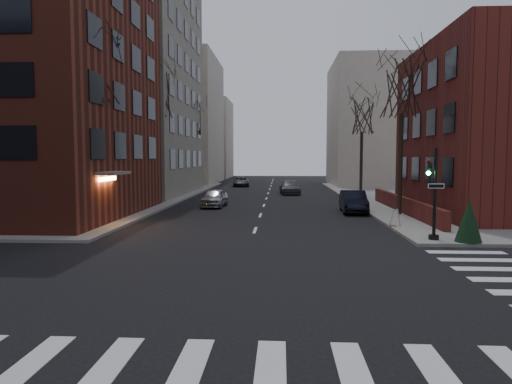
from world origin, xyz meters
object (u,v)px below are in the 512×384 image
(sandwich_board, at_px, (395,217))
(car_lane_silver, at_px, (214,198))
(tree_left_a, at_px, (98,71))
(streetlamp_far, at_px, (200,153))
(evergreen_shrub, at_px, (469,220))
(traffic_signal, at_px, (433,199))
(streetlamp_near, at_px, (151,150))
(tree_right_a, at_px, (402,88))
(parked_sedan, at_px, (353,202))
(car_lane_far, at_px, (241,182))
(car_lane_gray, at_px, (290,187))
(tree_right_b, at_px, (362,116))
(tree_left_c, at_px, (191,119))
(tree_left_b, at_px, (157,93))

(sandwich_board, bearing_deg, car_lane_silver, 159.49)
(tree_left_a, height_order, car_lane_silver, tree_left_a)
(streetlamp_far, distance_m, evergreen_shrub, 37.92)
(traffic_signal, xyz_separation_m, streetlamp_near, (-16.14, 13.01, 2.33))
(tree_right_a, xyz_separation_m, parked_sedan, (-2.60, 1.82, -7.29))
(car_lane_far, bearing_deg, car_lane_gray, -67.92)
(car_lane_far, bearing_deg, tree_left_a, -103.47)
(traffic_signal, relative_size, streetlamp_far, 0.64)
(sandwich_board, distance_m, evergreen_shrub, 4.88)
(tree_right_b, xyz_separation_m, streetlamp_far, (-17.00, 10.00, -3.35))
(tree_right_a, height_order, car_lane_far, tree_right_a)
(tree_left_a, xyz_separation_m, streetlamp_far, (0.60, 28.00, -4.23))
(tree_right_a, bearing_deg, car_lane_gray, 111.04)
(streetlamp_far, relative_size, car_lane_far, 1.43)
(streetlamp_near, bearing_deg, tree_left_c, 91.91)
(parked_sedan, height_order, evergreen_shrub, evergreen_shrub)
(tree_right_b, xyz_separation_m, car_lane_gray, (-6.59, 3.13, -6.90))
(tree_left_b, relative_size, tree_left_c, 1.11)
(tree_left_b, relative_size, tree_right_b, 1.18)
(tree_left_b, distance_m, sandwich_board, 22.34)
(traffic_signal, xyz_separation_m, tree_left_b, (-16.74, 17.01, 7.00))
(tree_left_a, bearing_deg, car_lane_far, 81.37)
(traffic_signal, relative_size, sandwich_board, 4.51)
(traffic_signal, bearing_deg, car_lane_far, 107.17)
(tree_left_a, height_order, tree_right_a, tree_left_a)
(traffic_signal, xyz_separation_m, car_lane_gray, (-5.73, 26.14, -1.22))
(tree_right_a, distance_m, evergreen_shrub, 11.79)
(parked_sedan, bearing_deg, car_lane_far, 112.66)
(tree_left_c, relative_size, tree_right_a, 1.00)
(streetlamp_far, distance_m, car_lane_silver, 20.01)
(car_lane_silver, distance_m, car_lane_far, 24.13)
(streetlamp_near, distance_m, car_lane_far, 25.61)
(traffic_signal, height_order, tree_right_a, tree_right_a)
(streetlamp_far, relative_size, sandwich_board, 7.09)
(streetlamp_near, height_order, evergreen_shrub, streetlamp_near)
(tree_left_a, bearing_deg, car_lane_silver, 59.99)
(tree_left_c, height_order, streetlamp_far, tree_left_c)
(car_lane_silver, bearing_deg, streetlamp_far, 106.44)
(streetlamp_far, relative_size, parked_sedan, 1.39)
(tree_left_c, relative_size, parked_sedan, 2.15)
(streetlamp_near, relative_size, car_lane_silver, 1.55)
(tree_right_b, relative_size, car_lane_far, 2.09)
(tree_right_b, relative_size, evergreen_shrub, 5.01)
(tree_left_b, height_order, parked_sedan, tree_left_b)
(tree_right_a, bearing_deg, tree_left_a, -167.20)
(traffic_signal, height_order, car_lane_far, traffic_signal)
(traffic_signal, distance_m, streetlamp_near, 20.86)
(traffic_signal, distance_m, tree_right_a, 10.92)
(tree_right_b, bearing_deg, streetlamp_near, -149.53)
(tree_right_a, height_order, car_lane_gray, tree_right_a)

